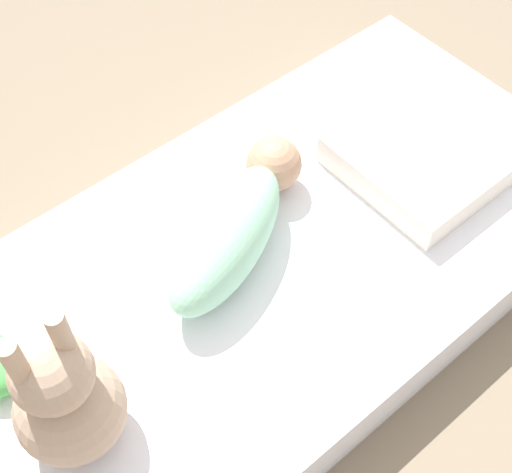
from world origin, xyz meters
name	(u,v)px	position (x,y,z in m)	size (l,w,h in m)	color
ground_plane	(282,278)	(0.00, 0.00, 0.00)	(12.00, 12.00, 0.00)	#7A6B56
bed_mattress	(283,260)	(0.00, 0.00, 0.08)	(1.49, 0.79, 0.15)	white
swaddled_baby	(235,225)	(0.09, -0.05, 0.23)	(0.48, 0.31, 0.16)	#99D6B2
pillow	(420,158)	(-0.37, 0.04, 0.19)	(0.33, 0.35, 0.08)	white
bunny_plush	(66,400)	(0.56, 0.08, 0.29)	(0.19, 0.19, 0.37)	tan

